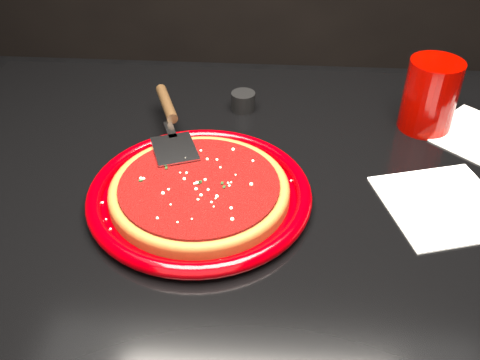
# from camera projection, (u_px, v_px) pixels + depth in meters

# --- Properties ---
(table) EXTENTS (1.20, 0.80, 0.75)m
(table) POSITION_uv_depth(u_px,v_px,m) (259.00, 322.00, 1.10)
(table) COLOR black
(table) RESTS_ON floor
(plate) EXTENTS (0.42, 0.42, 0.03)m
(plate) POSITION_uv_depth(u_px,v_px,m) (200.00, 194.00, 0.82)
(plate) COLOR #730003
(plate) RESTS_ON table
(pizza_crust) EXTENTS (0.34, 0.34, 0.01)m
(pizza_crust) POSITION_uv_depth(u_px,v_px,m) (200.00, 192.00, 0.82)
(pizza_crust) COLOR brown
(pizza_crust) RESTS_ON plate
(pizza_crust_rim) EXTENTS (0.34, 0.34, 0.02)m
(pizza_crust_rim) POSITION_uv_depth(u_px,v_px,m) (199.00, 188.00, 0.81)
(pizza_crust_rim) COLOR brown
(pizza_crust_rim) RESTS_ON plate
(pizza_sauce) EXTENTS (0.30, 0.30, 0.01)m
(pizza_sauce) POSITION_uv_depth(u_px,v_px,m) (199.00, 186.00, 0.81)
(pizza_sauce) COLOR #6A0C0A
(pizza_sauce) RESTS_ON plate
(parmesan_dusting) EXTENTS (0.24, 0.24, 0.01)m
(parmesan_dusting) POSITION_uv_depth(u_px,v_px,m) (199.00, 182.00, 0.81)
(parmesan_dusting) COLOR beige
(parmesan_dusting) RESTS_ON plate
(basil_flecks) EXTENTS (0.22, 0.22, 0.00)m
(basil_flecks) POSITION_uv_depth(u_px,v_px,m) (199.00, 183.00, 0.81)
(basil_flecks) COLOR black
(basil_flecks) RESTS_ON plate
(pizza_server) EXTENTS (0.18, 0.30, 0.02)m
(pizza_server) POSITION_uv_depth(u_px,v_px,m) (171.00, 122.00, 0.93)
(pizza_server) COLOR silver
(pizza_server) RESTS_ON plate
(cup) EXTENTS (0.10, 0.10, 0.13)m
(cup) POSITION_uv_depth(u_px,v_px,m) (430.00, 96.00, 0.96)
(cup) COLOR #840200
(cup) RESTS_ON table
(napkin_a) EXTENTS (0.22, 0.22, 0.00)m
(napkin_a) POSITION_uv_depth(u_px,v_px,m) (444.00, 205.00, 0.82)
(napkin_a) COLOR white
(napkin_a) RESTS_ON table
(napkin_b) EXTENTS (0.22, 0.22, 0.00)m
(napkin_b) POSITION_uv_depth(u_px,v_px,m) (479.00, 136.00, 0.97)
(napkin_b) COLOR white
(napkin_b) RESTS_ON table
(ramekin) EXTENTS (0.05, 0.05, 0.04)m
(ramekin) POSITION_uv_depth(u_px,v_px,m) (243.00, 101.00, 1.04)
(ramekin) COLOR black
(ramekin) RESTS_ON table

